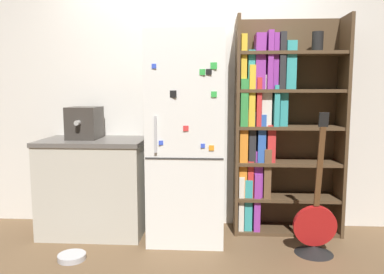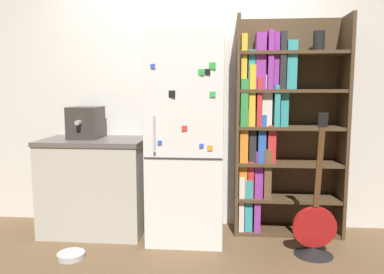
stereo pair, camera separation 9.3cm
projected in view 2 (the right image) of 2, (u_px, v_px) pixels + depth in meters
name	position (u px, v px, depth m)	size (l,w,h in m)	color
ground_plane	(186.00, 240.00, 3.39)	(16.00, 16.00, 0.00)	brown
wall_back	(191.00, 95.00, 3.70)	(8.00, 0.05, 2.60)	silver
refrigerator	(187.00, 137.00, 3.39)	(0.66, 0.70, 1.84)	white
bookshelf	(273.00, 127.00, 3.50)	(0.99, 0.34, 2.01)	#4C3823
kitchen_counter	(96.00, 185.00, 3.56)	(0.96, 0.62, 0.89)	#BCB7A8
espresso_machine	(86.00, 123.00, 3.53)	(0.28, 0.38, 0.30)	#38332D
guitar	(314.00, 235.00, 3.06)	(0.35, 0.32, 1.18)	black
pet_bowl	(71.00, 255.00, 3.01)	(0.22, 0.22, 0.05)	#B7B7BC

